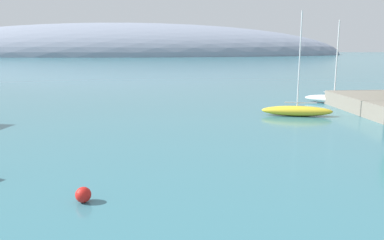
% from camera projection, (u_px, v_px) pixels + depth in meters
% --- Properties ---
extents(distant_ridge, '(278.71, 79.47, 38.87)m').
position_uv_depth(distant_ridge, '(122.00, 55.00, 240.55)').
color(distant_ridge, gray).
rests_on(distant_ridge, ground).
extents(sailboat_yellow_near_shore, '(7.55, 3.35, 10.83)m').
position_uv_depth(sailboat_yellow_near_shore, '(297.00, 110.00, 41.24)').
color(sailboat_yellow_near_shore, yellow).
rests_on(sailboat_yellow_near_shore, water).
extents(sailboat_white_mid_mooring, '(7.10, 5.72, 10.39)m').
position_uv_depth(sailboat_white_mid_mooring, '(334.00, 99.00, 49.73)').
color(sailboat_white_mid_mooring, white).
rests_on(sailboat_white_mid_mooring, water).
extents(mooring_buoy_red, '(0.77, 0.77, 0.77)m').
position_uv_depth(mooring_buoy_red, '(83.00, 195.00, 18.92)').
color(mooring_buoy_red, red).
rests_on(mooring_buoy_red, water).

